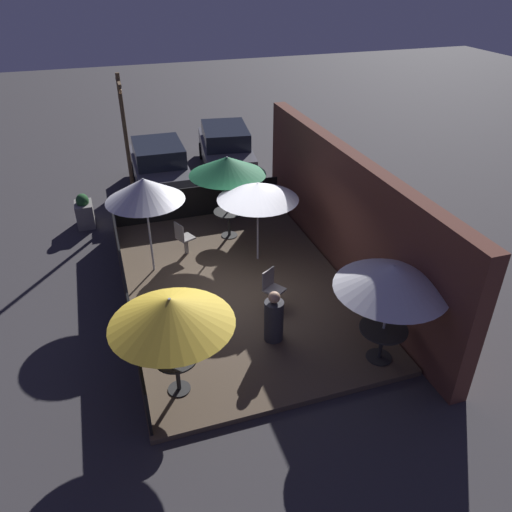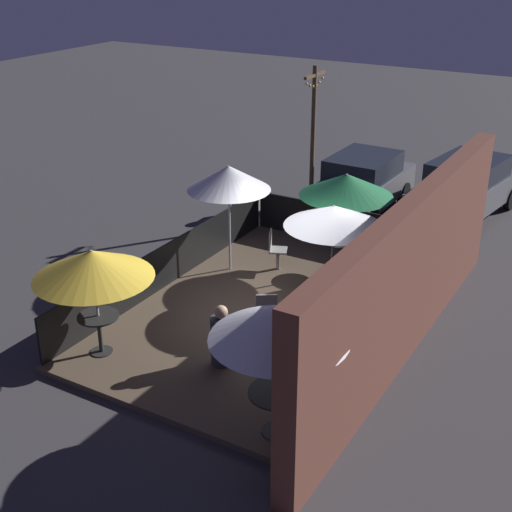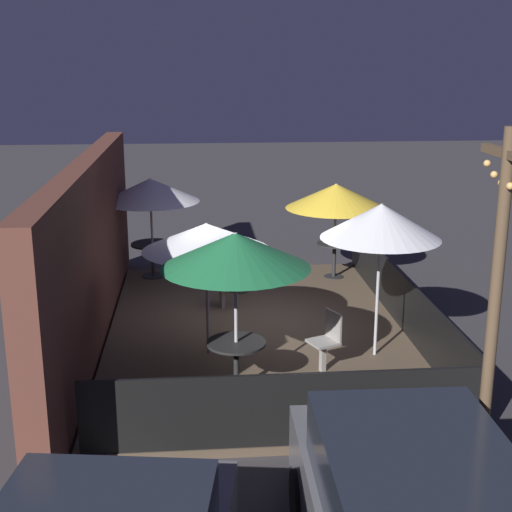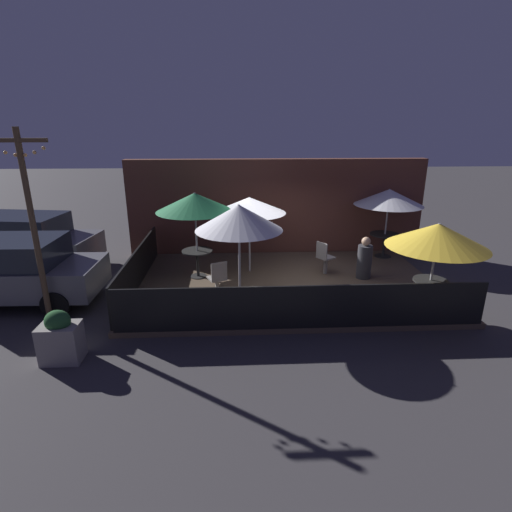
# 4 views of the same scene
# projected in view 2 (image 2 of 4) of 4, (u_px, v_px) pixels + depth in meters

# --- Properties ---
(ground_plane) EXTENTS (60.00, 60.00, 0.00)m
(ground_plane) POSITION_uv_depth(u_px,v_px,m) (271.00, 315.00, 14.65)
(ground_plane) COLOR #383538
(patio_deck) EXTENTS (7.91, 5.18, 0.12)m
(patio_deck) POSITION_uv_depth(u_px,v_px,m) (271.00, 313.00, 14.62)
(patio_deck) COLOR brown
(patio_deck) RESTS_ON ground_plane
(building_wall) EXTENTS (9.51, 0.36, 3.12)m
(building_wall) POSITION_uv_depth(u_px,v_px,m) (409.00, 278.00, 12.71)
(building_wall) COLOR brown
(building_wall) RESTS_ON ground_plane
(fence_front) EXTENTS (7.71, 0.05, 0.95)m
(fence_front) POSITION_uv_depth(u_px,v_px,m) (169.00, 263.00, 15.57)
(fence_front) COLOR black
(fence_front) RESTS_ON patio_deck
(fence_side_left) EXTENTS (0.05, 4.98, 0.95)m
(fence_side_left) POSITION_uv_depth(u_px,v_px,m) (349.00, 227.00, 17.48)
(fence_side_left) COLOR black
(fence_side_left) RESTS_ON patio_deck
(patio_umbrella_0) EXTENTS (2.06, 2.06, 2.33)m
(patio_umbrella_0) POSITION_uv_depth(u_px,v_px,m) (347.00, 185.00, 15.39)
(patio_umbrella_0) COLOR #B2B2B7
(patio_umbrella_0) RESTS_ON patio_deck
(patio_umbrella_1) EXTENTS (2.14, 2.14, 2.05)m
(patio_umbrella_1) POSITION_uv_depth(u_px,v_px,m) (93.00, 264.00, 12.41)
(patio_umbrella_1) COLOR #B2B2B7
(patio_umbrella_1) RESTS_ON patio_deck
(patio_umbrella_2) EXTENTS (2.09, 2.09, 2.16)m
(patio_umbrella_2) POSITION_uv_depth(u_px,v_px,m) (279.00, 324.00, 10.26)
(patio_umbrella_2) COLOR #B2B2B7
(patio_umbrella_2) RESTS_ON patio_deck
(patio_umbrella_3) EXTENTS (2.01, 2.01, 2.14)m
(patio_umbrella_3) POSITION_uv_depth(u_px,v_px,m) (334.00, 216.00, 14.15)
(patio_umbrella_3) COLOR #B2B2B7
(patio_umbrella_3) RESTS_ON patio_deck
(patio_umbrella_4) EXTENTS (1.85, 1.85, 2.47)m
(patio_umbrella_4) POSITION_uv_depth(u_px,v_px,m) (229.00, 178.00, 15.50)
(patio_umbrella_4) COLOR #B2B2B7
(patio_umbrella_4) RESTS_ON patio_deck
(dining_table_0) EXTENTS (0.84, 0.84, 0.76)m
(dining_table_0) POSITION_uv_depth(u_px,v_px,m) (343.00, 248.00, 16.00)
(dining_table_0) COLOR black
(dining_table_0) RESTS_ON patio_deck
(dining_table_1) EXTENTS (0.76, 0.76, 0.76)m
(dining_table_1) POSITION_uv_depth(u_px,v_px,m) (99.00, 324.00, 12.90)
(dining_table_1) COLOR black
(dining_table_1) RESTS_ON patio_deck
(dining_table_2) EXTENTS (0.93, 0.93, 0.74)m
(dining_table_2) POSITION_uv_depth(u_px,v_px,m) (278.00, 400.00, 10.80)
(dining_table_2) COLOR black
(dining_table_2) RESTS_ON patio_deck
(patio_chair_0) EXTENTS (0.55, 0.55, 0.94)m
(patio_chair_0) POSITION_uv_depth(u_px,v_px,m) (267.00, 318.00, 13.25)
(patio_chair_0) COLOR gray
(patio_chair_0) RESTS_ON patio_deck
(patio_chair_1) EXTENTS (0.53, 0.53, 0.93)m
(patio_chair_1) POSITION_uv_depth(u_px,v_px,m) (275.00, 248.00, 16.20)
(patio_chair_1) COLOR gray
(patio_chair_1) RESTS_ON patio_deck
(patron_0) EXTENTS (0.46, 0.46, 1.16)m
(patron_0) POSITION_uv_depth(u_px,v_px,m) (222.00, 338.00, 12.59)
(patron_0) COLOR #333338
(patron_0) RESTS_ON patio_deck
(planter_box) EXTENTS (0.71, 0.49, 1.01)m
(planter_box) POSITION_uv_depth(u_px,v_px,m) (246.00, 201.00, 19.57)
(planter_box) COLOR gray
(planter_box) RESTS_ON ground_plane
(light_post) EXTENTS (1.10, 0.12, 4.12)m
(light_post) POSITION_uv_depth(u_px,v_px,m) (313.00, 136.00, 18.81)
(light_post) COLOR brown
(light_post) RESTS_ON ground_plane
(parked_car_0) EXTENTS (3.91, 1.86, 1.62)m
(parked_car_0) POSITION_uv_depth(u_px,v_px,m) (362.00, 183.00, 19.81)
(parked_car_0) COLOR #5B5B60
(parked_car_0) RESTS_ON ground_plane
(parked_car_1) EXTENTS (4.44, 2.30, 1.62)m
(parked_car_1) POSITION_uv_depth(u_px,v_px,m) (466.00, 187.00, 19.48)
(parked_car_1) COLOR #5B5B60
(parked_car_1) RESTS_ON ground_plane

